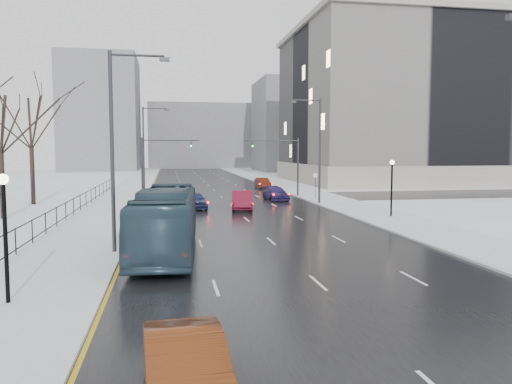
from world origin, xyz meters
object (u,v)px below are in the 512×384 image
no_uturn_sign (315,178)px  sedan_right_distant (263,183)px  streetlight_r_mid (317,145)px  streetlight_l_far (146,146)px  streetlight_l_near (117,142)px  sedan_right_near (242,200)px  sedan_right_far (276,193)px  tree_park_e (34,205)px  tree_park_d (4,220)px  lamppost_l (5,219)px  lamppost_r_mid (392,180)px  bus (166,221)px  sedan_center_near (194,200)px  mast_signal_right (289,160)px  sedan_left_near (185,370)px  mast_signal_left (152,160)px

no_uturn_sign → sedan_right_distant: no_uturn_sign is taller
streetlight_r_mid → streetlight_l_far: same height
streetlight_r_mid → streetlight_l_near: 25.82m
sedan_right_near → sedan_right_distant: sedan_right_near is taller
streetlight_r_mid → sedan_right_far: streetlight_r_mid is taller
streetlight_r_mid → streetlight_l_far: bearing=143.7°
tree_park_e → streetlight_l_near: bearing=-67.3°
tree_park_d → sedan_right_near: size_ratio=2.51×
streetlight_l_near → lamppost_l: streetlight_l_near is taller
no_uturn_sign → tree_park_e: bearing=180.0°
tree_park_e → lamppost_r_mid: bearing=-25.6°
bus → sedan_center_near: 18.87m
mast_signal_right → sedan_right_near: size_ratio=1.30×
streetlight_r_mid → sedan_center_near: streetlight_r_mid is taller
streetlight_l_far → mast_signal_right: size_ratio=1.54×
streetlight_l_near → sedan_right_near: 19.71m
no_uturn_sign → sedan_right_far: no_uturn_sign is taller
tree_park_d → streetlight_l_near: streetlight_l_near is taller
streetlight_l_near → mast_signal_right: (15.49, 28.00, -1.51)m
mast_signal_right → sedan_right_near: 13.30m
streetlight_l_near → sedan_left_near: streetlight_l_near is taller
lamppost_r_mid → no_uturn_sign: bearing=97.3°
tree_park_d → sedan_right_far: size_ratio=2.66×
sedan_right_distant → bus: bearing=-109.0°
sedan_right_distant → lamppost_l: bearing=-112.0°
tree_park_e → sedan_right_distant: bearing=32.8°
tree_park_e → sedan_center_near: (14.70, -5.57, 0.80)m
tree_park_d → sedan_center_near: 14.99m
mast_signal_left → sedan_center_near: 10.82m
streetlight_l_near → no_uturn_sign: streetlight_l_near is taller
streetlight_l_far → sedan_center_near: streetlight_l_far is taller
mast_signal_left → sedan_right_near: mast_signal_left is taller
tree_park_e → no_uturn_sign: tree_park_e is taller
tree_park_e → sedan_right_distant: tree_park_e is taller
lamppost_r_mid → sedan_right_near: 12.77m
tree_park_d → bus: size_ratio=1.07×
lamppost_l → sedan_right_distant: size_ratio=1.00×
sedan_right_far → streetlight_l_far: bearing=146.9°
sedan_right_far → streetlight_l_near: bearing=-122.8°
sedan_right_far → sedan_left_near: bearing=-109.2°
sedan_center_near → streetlight_l_far: bearing=101.9°
streetlight_l_near → sedan_right_distant: size_ratio=2.33×
streetlight_l_near → sedan_right_near: (8.71, 17.03, -4.76)m
sedan_left_near → sedan_center_near: bearing=82.6°
lamppost_r_mid → bus: size_ratio=0.37×
lamppost_r_mid → bus: lamppost_r_mid is taller
tree_park_e → sedan_left_near: 41.61m
streetlight_r_mid → sedan_right_far: 7.41m
sedan_center_near → sedan_right_near: sedan_right_near is taller
streetlight_l_far → bus: bearing=-85.9°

